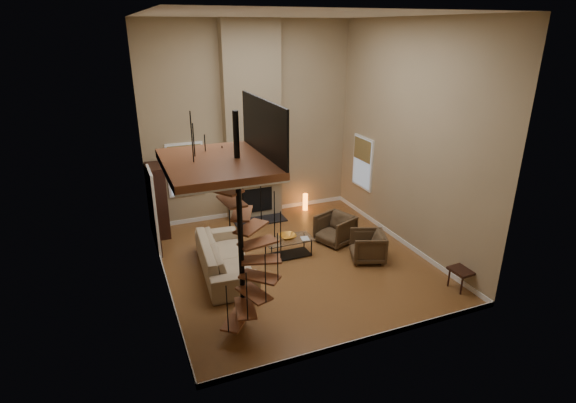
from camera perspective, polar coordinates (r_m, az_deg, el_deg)
name	(u,v)px	position (r m, az deg, el deg)	size (l,w,h in m)	color
ground	(294,261)	(10.92, 0.79, -7.60)	(6.00, 6.50, 0.01)	#976130
back_wall	(250,123)	(12.87, -4.82, 9.91)	(6.00, 0.02, 5.50)	#9E8966
front_wall	(375,200)	(7.15, 11.00, 0.24)	(6.00, 0.02, 5.50)	#9E8966
left_wall	(154,165)	(9.20, -16.69, 4.47)	(0.02, 6.50, 5.50)	#9E8966
right_wall	(409,138)	(11.36, 15.09, 7.74)	(0.02, 6.50, 5.50)	#9E8966
ceiling	(296,15)	(9.57, 0.97, 22.63)	(6.00, 6.50, 0.01)	silver
baseboard_back	(253,211)	(13.65, -4.46, -1.23)	(6.00, 0.02, 0.12)	white
baseboard_front	(364,340)	(8.49, 9.65, -16.95)	(6.00, 0.02, 0.12)	white
baseboard_left	(167,284)	(10.26, -15.05, -10.03)	(0.02, 6.50, 0.12)	white
baseboard_right	(399,239)	(12.24, 13.86, -4.58)	(0.02, 6.50, 0.12)	white
chimney_breast	(252,124)	(12.70, -4.56, 9.76)	(1.60, 0.38, 5.50)	#8C795B
hearth	(260,221)	(13.08, -3.56, -2.44)	(1.50, 0.60, 0.04)	black
firebox	(257,200)	(13.13, -4.02, 0.15)	(0.95, 0.02, 0.72)	black
mantel	(257,182)	(12.85, -3.97, 2.53)	(1.70, 0.18, 0.06)	white
mirror_frame	(255,154)	(12.68, -4.15, 6.04)	(0.94, 0.94, 0.10)	black
mirror_disc	(255,154)	(12.68, -4.16, 6.05)	(0.80, 0.80, 0.01)	white
vase_left	(238,178)	(12.69, -6.41, 2.93)	(0.24, 0.24, 0.25)	black
vase_right	(276,174)	(13.03, -1.53, 3.47)	(0.20, 0.20, 0.21)	#1C6361
window_back	(186,169)	(12.71, -12.84, 4.06)	(1.02, 0.06, 1.52)	white
window_right	(363,162)	(13.23, 9.43, 5.00)	(0.06, 1.02, 1.52)	white
entry_door	(155,212)	(11.45, -16.57, -1.28)	(0.10, 1.05, 2.16)	white
loft	(223,159)	(7.49, -8.28, 5.31)	(1.70, 2.20, 1.09)	brown
spiral_stair	(241,236)	(8.08, -5.94, -4.42)	(1.47, 1.47, 4.06)	black
hutch	(158,201)	(12.41, -16.18, 0.03)	(0.42, 0.88, 1.98)	black
sofa	(224,257)	(10.39, -8.12, -6.94)	(2.60, 1.02, 0.76)	tan
armchair_near	(337,229)	(11.82, 6.24, -3.44)	(0.83, 0.85, 0.78)	#493521
armchair_far	(371,246)	(11.01, 10.46, -5.63)	(0.77, 0.79, 0.72)	#493521
coffee_table	(288,245)	(11.04, 0.06, -5.57)	(1.18, 0.60, 0.45)	silver
bowl	(288,237)	(10.98, -0.04, -4.47)	(0.41, 0.41, 0.10)	orange
book	(304,239)	(10.96, 2.06, -4.75)	(0.19, 0.25, 0.02)	gray
floor_lamp	(228,184)	(11.92, -7.64, 2.21)	(0.37, 0.37, 1.70)	black
accent_lamp	(305,202)	(13.80, 2.21, -0.08)	(0.15, 0.15, 0.53)	orange
side_chair	(467,266)	(10.37, 21.71, -7.58)	(0.52, 0.52, 1.01)	black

